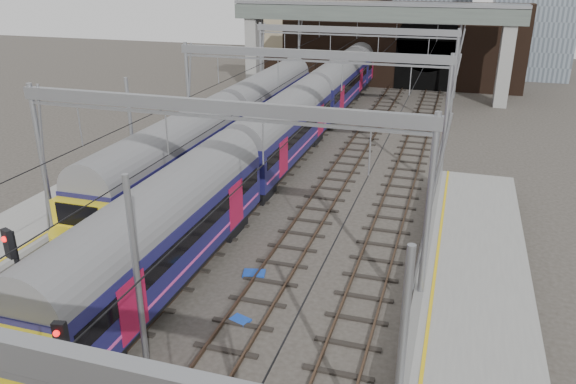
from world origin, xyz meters
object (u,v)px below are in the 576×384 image
(train_main, at_px, (315,103))
(train_second, at_px, (228,125))
(signal_near_left, at_px, (20,283))
(signal_near_centre, at_px, (71,375))

(train_main, height_order, train_second, train_main)
(train_second, distance_m, signal_near_left, 22.13)
(train_second, bearing_deg, train_main, 63.30)
(train_main, xyz_separation_m, train_second, (-4.00, -7.95, -0.01))
(signal_near_left, height_order, signal_near_centre, signal_near_left)
(train_main, xyz_separation_m, signal_near_left, (-1.74, -29.95, 0.73))
(signal_near_left, relative_size, signal_near_centre, 1.13)
(train_second, relative_size, signal_near_centre, 7.11)
(train_main, bearing_deg, signal_near_centre, -86.12)
(signal_near_left, bearing_deg, signal_near_centre, -14.15)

